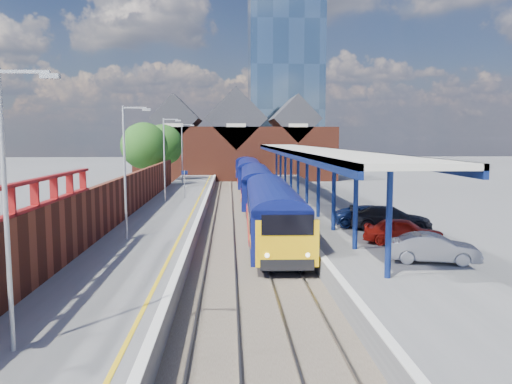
# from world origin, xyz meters

# --- Properties ---
(ground) EXTENTS (240.00, 240.00, 0.00)m
(ground) POSITION_xyz_m (0.00, 30.00, 0.00)
(ground) COLOR #5B5B5E
(ground) RESTS_ON ground
(ballast_bed) EXTENTS (6.00, 76.00, 0.06)m
(ballast_bed) POSITION_xyz_m (0.00, 20.00, 0.03)
(ballast_bed) COLOR #473D33
(ballast_bed) RESTS_ON ground
(rails) EXTENTS (4.51, 76.00, 0.14)m
(rails) POSITION_xyz_m (0.00, 20.00, 0.12)
(rails) COLOR slate
(rails) RESTS_ON ground
(left_platform) EXTENTS (5.00, 76.00, 1.00)m
(left_platform) POSITION_xyz_m (-5.50, 20.00, 0.50)
(left_platform) COLOR #565659
(left_platform) RESTS_ON ground
(right_platform) EXTENTS (6.00, 76.00, 1.00)m
(right_platform) POSITION_xyz_m (6.00, 20.00, 0.50)
(right_platform) COLOR #565659
(right_platform) RESTS_ON ground
(coping_left) EXTENTS (0.30, 76.00, 0.05)m
(coping_left) POSITION_xyz_m (-3.15, 20.00, 1.02)
(coping_left) COLOR silver
(coping_left) RESTS_ON left_platform
(coping_right) EXTENTS (0.30, 76.00, 0.05)m
(coping_right) POSITION_xyz_m (3.15, 20.00, 1.02)
(coping_right) COLOR silver
(coping_right) RESTS_ON right_platform
(yellow_line) EXTENTS (0.14, 76.00, 0.01)m
(yellow_line) POSITION_xyz_m (-3.75, 20.00, 1.01)
(yellow_line) COLOR yellow
(yellow_line) RESTS_ON left_platform
(train) EXTENTS (3.22, 65.96, 3.45)m
(train) POSITION_xyz_m (1.49, 33.92, 2.12)
(train) COLOR #0C1457
(train) RESTS_ON ground
(canopy) EXTENTS (4.50, 52.00, 4.48)m
(canopy) POSITION_xyz_m (5.48, 21.95, 5.25)
(canopy) COLOR navy
(canopy) RESTS_ON right_platform
(lamp_post_a) EXTENTS (1.48, 0.18, 7.00)m
(lamp_post_a) POSITION_xyz_m (-6.36, -8.00, 4.99)
(lamp_post_a) COLOR #A5A8AA
(lamp_post_a) RESTS_ON left_platform
(lamp_post_b) EXTENTS (1.48, 0.18, 7.00)m
(lamp_post_b) POSITION_xyz_m (-6.36, 6.00, 4.99)
(lamp_post_b) COLOR #A5A8AA
(lamp_post_b) RESTS_ON left_platform
(lamp_post_c) EXTENTS (1.48, 0.18, 7.00)m
(lamp_post_c) POSITION_xyz_m (-6.36, 22.00, 4.99)
(lamp_post_c) COLOR #A5A8AA
(lamp_post_c) RESTS_ON left_platform
(lamp_post_d) EXTENTS (1.48, 0.18, 7.00)m
(lamp_post_d) POSITION_xyz_m (-6.36, 38.00, 4.99)
(lamp_post_d) COLOR #A5A8AA
(lamp_post_d) RESTS_ON left_platform
(platform_sign) EXTENTS (0.55, 0.08, 2.50)m
(platform_sign) POSITION_xyz_m (-5.00, 24.00, 2.69)
(platform_sign) COLOR #A5A8AA
(platform_sign) RESTS_ON left_platform
(brick_wall) EXTENTS (0.35, 50.00, 3.86)m
(brick_wall) POSITION_xyz_m (-8.10, 13.54, 2.45)
(brick_wall) COLOR maroon
(brick_wall) RESTS_ON left_platform
(station_building) EXTENTS (30.00, 12.12, 13.78)m
(station_building) POSITION_xyz_m (0.00, 58.00, 5.45)
(station_building) COLOR maroon
(station_building) RESTS_ON ground
(glass_tower) EXTENTS (14.20, 14.20, 40.30)m
(glass_tower) POSITION_xyz_m (10.00, 80.00, 20.20)
(glass_tower) COLOR #465F78
(glass_tower) RESTS_ON ground
(tree_near) EXTENTS (5.20, 5.20, 8.10)m
(tree_near) POSITION_xyz_m (-10.35, 35.91, 5.35)
(tree_near) COLOR #382314
(tree_near) RESTS_ON ground
(tree_far) EXTENTS (5.20, 5.20, 8.10)m
(tree_far) POSITION_xyz_m (-9.35, 43.91, 5.35)
(tree_far) COLOR #382314
(tree_far) RESTS_ON ground
(parked_car_red) EXTENTS (4.22, 2.86, 1.33)m
(parked_car_red) POSITION_xyz_m (7.70, 3.93, 1.67)
(parked_car_red) COLOR #AA170E
(parked_car_red) RESTS_ON right_platform
(parked_car_silver) EXTENTS (3.98, 2.17, 1.24)m
(parked_car_silver) POSITION_xyz_m (7.71, 0.23, 1.62)
(parked_car_silver) COLOR #9E9DA2
(parked_car_silver) RESTS_ON right_platform
(parked_car_dark) EXTENTS (5.01, 2.92, 1.37)m
(parked_car_dark) POSITION_xyz_m (8.34, 7.94, 1.68)
(parked_car_dark) COLOR black
(parked_car_dark) RESTS_ON right_platform
(parked_car_blue) EXTENTS (5.09, 3.52, 1.29)m
(parked_car_blue) POSITION_xyz_m (7.66, 8.81, 1.65)
(parked_car_blue) COLOR navy
(parked_car_blue) RESTS_ON right_platform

